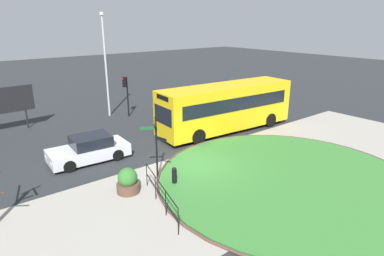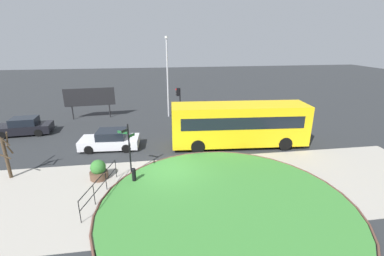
% 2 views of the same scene
% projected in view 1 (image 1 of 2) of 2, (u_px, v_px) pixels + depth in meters
% --- Properties ---
extents(ground, '(120.00, 120.00, 0.00)m').
position_uv_depth(ground, '(196.00, 166.00, 17.67)').
color(ground, '#282B2D').
extents(sidewalk_paving, '(32.00, 7.65, 0.02)m').
position_uv_depth(sidewalk_paving, '(224.00, 181.00, 16.05)').
color(sidewalk_paving, '#9E998E').
rests_on(sidewalk_paving, ground).
extents(grass_island, '(12.43, 12.43, 0.10)m').
position_uv_depth(grass_island, '(287.00, 178.00, 16.19)').
color(grass_island, '#387A33').
rests_on(grass_island, ground).
extents(grass_kerb_ring, '(12.74, 12.74, 0.11)m').
position_uv_depth(grass_kerb_ring, '(287.00, 178.00, 16.19)').
color(grass_kerb_ring, brown).
rests_on(grass_kerb_ring, ground).
extents(signpost_directional, '(0.98, 1.12, 3.18)m').
position_uv_depth(signpost_directional, '(156.00, 142.00, 15.77)').
color(signpost_directional, black).
rests_on(signpost_directional, ground).
extents(bollard_foreground, '(0.24, 0.24, 0.89)m').
position_uv_depth(bollard_foreground, '(174.00, 176.00, 15.56)').
color(bollard_foreground, black).
rests_on(bollard_foreground, ground).
extents(railing_grass_edge, '(1.12, 4.00, 1.13)m').
position_uv_depth(railing_grass_edge, '(160.00, 192.00, 13.56)').
color(railing_grass_edge, black).
rests_on(railing_grass_edge, ground).
extents(bus_yellow, '(10.20, 3.23, 3.22)m').
position_uv_depth(bus_yellow, '(226.00, 106.00, 22.91)').
color(bus_yellow, yellow).
rests_on(bus_yellow, ground).
extents(car_far_lane, '(4.33, 2.15, 1.42)m').
position_uv_depth(car_far_lane, '(89.00, 149.00, 18.20)').
color(car_far_lane, silver).
rests_on(car_far_lane, ground).
extents(traffic_light_near, '(0.49, 0.27, 3.21)m').
position_uv_depth(traffic_light_near, '(125.00, 88.00, 26.02)').
color(traffic_light_near, black).
rests_on(traffic_light_near, ground).
extents(lamppost_tall, '(0.32, 0.32, 8.01)m').
position_uv_depth(lamppost_tall, '(106.00, 62.00, 25.75)').
color(lamppost_tall, '#B7B7BC').
rests_on(lamppost_tall, ground).
extents(planter_near_signpost, '(1.03, 1.03, 1.19)m').
position_uv_depth(planter_near_signpost, '(128.00, 182.00, 14.83)').
color(planter_near_signpost, brown).
rests_on(planter_near_signpost, ground).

